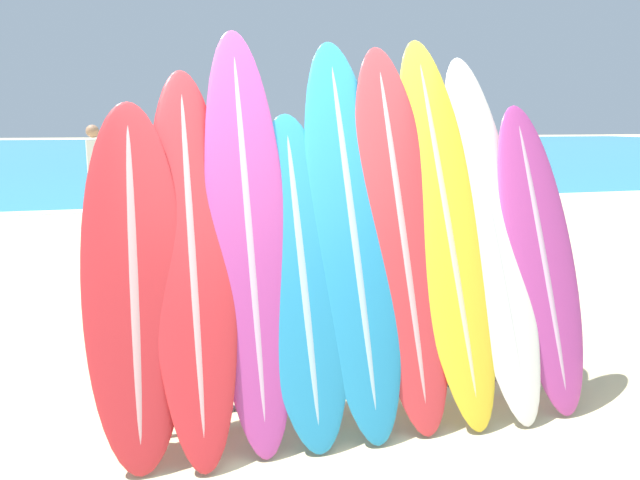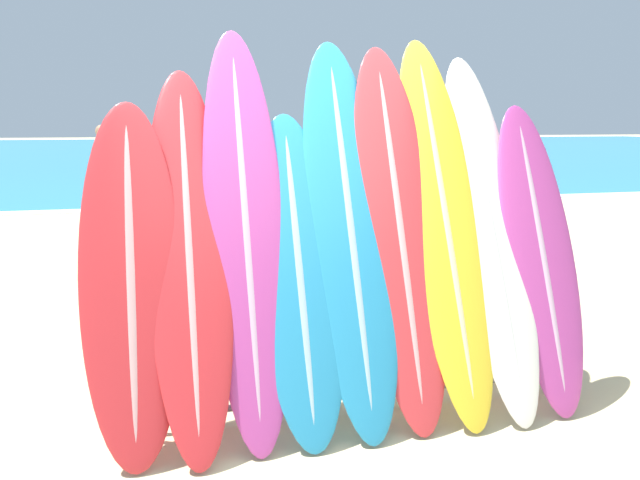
{
  "view_description": "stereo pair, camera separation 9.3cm",
  "coord_description": "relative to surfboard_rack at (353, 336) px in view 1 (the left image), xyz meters",
  "views": [
    {
      "loc": [
        -0.94,
        -3.25,
        1.86
      ],
      "look_at": [
        0.23,
        1.14,
        1.0
      ],
      "focal_mm": 35.0,
      "sensor_mm": 36.0,
      "label": 1
    },
    {
      "loc": [
        -0.85,
        -3.27,
        1.86
      ],
      "look_at": [
        0.23,
        1.14,
        1.0
      ],
      "focal_mm": 35.0,
      "sensor_mm": 36.0,
      "label": 2
    }
  ],
  "objects": [
    {
      "name": "surfboard_slot_4",
      "position": [
        0.01,
        0.08,
        0.68
      ],
      "size": [
        0.54,
        1.19,
        2.41
      ],
      "color": "teal",
      "rests_on": "ground_plane"
    },
    {
      "name": "surfboard_slot_1",
      "position": [
        -0.98,
        0.04,
        0.58
      ],
      "size": [
        0.49,
        1.2,
        2.2
      ],
      "color": "red",
      "rests_on": "ground_plane"
    },
    {
      "name": "ocean_water",
      "position": [
        -0.23,
        39.6,
        -0.52
      ],
      "size": [
        120.0,
        60.0,
        0.01
      ],
      "color": "teal",
      "rests_on": "ground_plane"
    },
    {
      "name": "person_mid_beach",
      "position": [
        2.34,
        8.7,
        0.47
      ],
      "size": [
        0.31,
        0.24,
        1.82
      ],
      "rotation": [
        0.0,
        0.0,
        0.1
      ],
      "color": "tan",
      "rests_on": "ground_plane"
    },
    {
      "name": "surfboard_slot_6",
      "position": [
        0.66,
        0.09,
        0.7
      ],
      "size": [
        0.51,
        1.23,
        2.44
      ],
      "color": "yellow",
      "rests_on": "ground_plane"
    },
    {
      "name": "surfboard_slot_2",
      "position": [
        -0.64,
        0.09,
        0.71
      ],
      "size": [
        0.49,
        1.16,
        2.46
      ],
      "color": "#B23D8E",
      "rests_on": "ground_plane"
    },
    {
      "name": "person_near_water",
      "position": [
        0.44,
        3.79,
        0.36
      ],
      "size": [
        0.26,
        0.28,
        1.62
      ],
      "rotation": [
        0.0,
        0.0,
        0.96
      ],
      "color": "tan",
      "rests_on": "ground_plane"
    },
    {
      "name": "surfboard_slot_0",
      "position": [
        -1.31,
        -0.02,
        0.47
      ],
      "size": [
        0.57,
        0.94,
        2.0
      ],
      "color": "red",
      "rests_on": "ground_plane"
    },
    {
      "name": "person_far_left",
      "position": [
        -2.23,
        8.92,
        0.47
      ],
      "size": [
        0.3,
        0.24,
        1.81
      ],
      "rotation": [
        0.0,
        0.0,
        3.31
      ],
      "color": "#A87A5B",
      "rests_on": "ground_plane"
    },
    {
      "name": "surfboard_slot_7",
      "position": [
        0.98,
        0.07,
        0.64
      ],
      "size": [
        0.48,
        1.2,
        2.33
      ],
      "color": "silver",
      "rests_on": "ground_plane"
    },
    {
      "name": "surfboard_slot_8",
      "position": [
        1.31,
        -0.02,
        0.47
      ],
      "size": [
        0.51,
        0.91,
        1.99
      ],
      "color": "#B23D8E",
      "rests_on": "ground_plane"
    },
    {
      "name": "surfboard_rack",
      "position": [
        0.0,
        0.0,
        0.0
      ],
      "size": [
        2.95,
        0.04,
        0.97
      ],
      "color": "slate",
      "rests_on": "ground_plane"
    },
    {
      "name": "ground_plane",
      "position": [
        -0.23,
        -0.34,
        -0.52
      ],
      "size": [
        160.0,
        160.0,
        0.0
      ],
      "primitive_type": "plane",
      "color": "beige"
    },
    {
      "name": "surfboard_slot_3",
      "position": [
        -0.34,
        -0.02,
        0.44
      ],
      "size": [
        0.53,
        0.96,
        1.92
      ],
      "color": "teal",
      "rests_on": "ground_plane"
    },
    {
      "name": "surfboard_slot_5",
      "position": [
        0.34,
        0.07,
        0.66
      ],
      "size": [
        0.53,
        1.11,
        2.38
      ],
      "color": "red",
      "rests_on": "ground_plane"
    }
  ]
}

